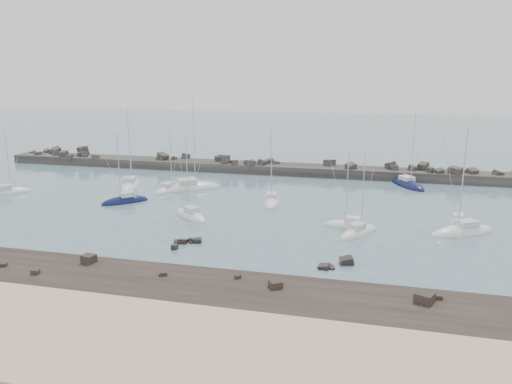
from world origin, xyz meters
TOP-DOWN VIEW (x-y plane):
  - ground at (0.00, 0.00)m, footprint 400.00×400.00m
  - sand_strip at (0.00, -32.00)m, footprint 140.00×14.00m
  - rock_shelf at (-0.00, -21.97)m, footprint 140.00×12.05m
  - rock_cluster_near at (-4.36, -8.41)m, footprint 3.46×4.31m
  - rock_cluster_far at (14.56, -11.29)m, footprint 3.93×3.53m
  - breakwater at (-7.57, 38.01)m, footprint 115.00×6.86m
  - sailboat_0 at (-44.58, 8.22)m, footprint 6.75×7.35m
  - sailboat_1 at (-26.40, 18.74)m, footprint 5.56×10.32m
  - sailboat_2 at (-21.67, 7.76)m, footprint 7.22×7.08m
  - sailboat_3 at (-17.88, 17.11)m, footprint 4.51×8.03m
  - sailboat_4 at (-14.69, 19.16)m, footprint 11.22×9.15m
  - sailboat_5 at (-8.15, 2.40)m, footprint 7.57×6.85m
  - sailboat_6 at (1.73, 13.19)m, footprint 3.64×8.42m
  - sailboat_7 at (16.22, 0.54)m, footprint 5.94×7.81m
  - sailboat_8 at (23.87, 31.41)m, footprint 7.53×10.00m
  - sailboat_9 at (14.95, 2.94)m, footprint 7.37×3.20m
  - sailboat_10 at (29.72, 8.77)m, footprint 3.33×7.11m
  - sailboat_11 at (29.62, 3.94)m, footprint 9.89×7.67m

SIDE VIEW (x-z plane):
  - ground at x=0.00m, z-range 0.00..0.00m
  - sand_strip at x=0.00m, z-range -0.50..0.50m
  - rock_shelf at x=0.00m, z-range -0.90..0.93m
  - rock_cluster_near at x=-4.36m, z-range -0.52..0.73m
  - rock_cluster_far at x=14.56m, z-range -0.62..0.84m
  - sailboat_10 at x=29.72m, z-range -5.33..5.59m
  - sailboat_7 at x=16.22m, z-range -5.96..6.23m
  - sailboat_3 at x=-17.88m, z-range -5.98..6.26m
  - sailboat_6 at x=1.73m, z-range -6.33..6.62m
  - sailboat_9 at x=14.95m, z-range -5.58..5.87m
  - sailboat_11 at x=29.62m, z-range -7.54..7.83m
  - sailboat_0 at x=-44.58m, z-range -5.98..6.27m
  - sailboat_5 at x=-8.15m, z-range -6.12..6.41m
  - sailboat_8 at x=23.87m, z-range -7.59..7.89m
  - sailboat_1 at x=-26.40m, z-range -7.65..7.95m
  - sailboat_4 at x=-14.69m, z-range -8.64..8.94m
  - sailboat_2 at x=-21.67m, z-range -6.06..6.37m
  - breakwater at x=-7.57m, z-range -2.32..2.96m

